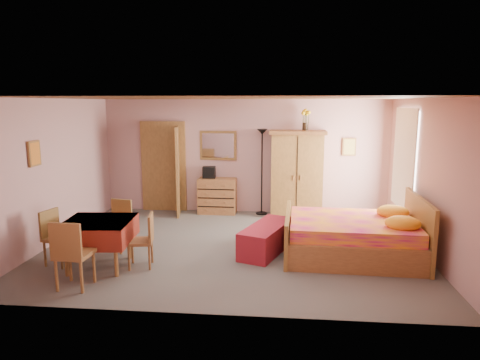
# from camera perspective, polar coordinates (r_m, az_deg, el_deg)

# --- Properties ---
(floor) EXTENTS (6.50, 6.50, 0.00)m
(floor) POSITION_cam_1_polar(r_m,az_deg,el_deg) (7.71, -0.96, -8.82)
(floor) COLOR #68635B
(floor) RESTS_ON ground
(ceiling) EXTENTS (6.50, 6.50, 0.00)m
(ceiling) POSITION_cam_1_polar(r_m,az_deg,el_deg) (7.29, -1.02, 10.87)
(ceiling) COLOR brown
(ceiling) RESTS_ON wall_back
(wall_back) EXTENTS (6.50, 0.10, 2.60)m
(wall_back) POSITION_cam_1_polar(r_m,az_deg,el_deg) (9.85, 0.62, 3.15)
(wall_back) COLOR tan
(wall_back) RESTS_ON floor
(wall_front) EXTENTS (6.50, 0.10, 2.60)m
(wall_front) POSITION_cam_1_polar(r_m,az_deg,el_deg) (4.97, -4.19, -4.04)
(wall_front) COLOR tan
(wall_front) RESTS_ON floor
(wall_left) EXTENTS (0.10, 5.00, 2.60)m
(wall_left) POSITION_cam_1_polar(r_m,az_deg,el_deg) (8.39, -23.63, 1.03)
(wall_left) COLOR tan
(wall_left) RESTS_ON floor
(wall_right) EXTENTS (0.10, 5.00, 2.60)m
(wall_right) POSITION_cam_1_polar(r_m,az_deg,el_deg) (7.74, 23.67, 0.30)
(wall_right) COLOR tan
(wall_right) RESTS_ON floor
(doorway) EXTENTS (1.06, 0.12, 2.15)m
(doorway) POSITION_cam_1_polar(r_m,az_deg,el_deg) (10.20, -10.10, 1.67)
(doorway) COLOR #9E6B35
(doorway) RESTS_ON floor
(window) EXTENTS (0.08, 1.40, 1.95)m
(window) POSITION_cam_1_polar(r_m,az_deg,el_deg) (8.84, 21.10, 2.61)
(window) COLOR white
(window) RESTS_ON wall_right
(picture_left) EXTENTS (0.04, 0.32, 0.42)m
(picture_left) POSITION_cam_1_polar(r_m,az_deg,el_deg) (7.81, -25.75, 3.20)
(picture_left) COLOR orange
(picture_left) RESTS_ON wall_left
(picture_back) EXTENTS (0.30, 0.04, 0.40)m
(picture_back) POSITION_cam_1_polar(r_m,az_deg,el_deg) (9.88, 14.36, 4.31)
(picture_back) COLOR #D8BF59
(picture_back) RESTS_ON wall_back
(chest_of_drawers) EXTENTS (0.87, 0.44, 0.81)m
(chest_of_drawers) POSITION_cam_1_polar(r_m,az_deg,el_deg) (9.86, -3.04, -2.12)
(chest_of_drawers) COLOR #9B6034
(chest_of_drawers) RESTS_ON floor
(wall_mirror) EXTENTS (0.86, 0.08, 0.68)m
(wall_mirror) POSITION_cam_1_polar(r_m,az_deg,el_deg) (9.89, -2.93, 4.62)
(wall_mirror) COLOR silver
(wall_mirror) RESTS_ON wall_back
(stereo) EXTENTS (0.30, 0.23, 0.27)m
(stereo) POSITION_cam_1_polar(r_m,az_deg,el_deg) (9.83, -4.14, 1.03)
(stereo) COLOR black
(stereo) RESTS_ON chest_of_drawers
(floor_lamp) EXTENTS (0.28, 0.28, 1.95)m
(floor_lamp) POSITION_cam_1_polar(r_m,az_deg,el_deg) (9.68, 2.93, 1.05)
(floor_lamp) COLOR black
(floor_lamp) RESTS_ON floor
(wardrobe) EXTENTS (1.25, 0.67, 1.92)m
(wardrobe) POSITION_cam_1_polar(r_m,az_deg,el_deg) (9.55, 7.60, 0.78)
(wardrobe) COLOR #A27337
(wardrobe) RESTS_ON floor
(sunflower_vase) EXTENTS (0.20, 0.20, 0.46)m
(sunflower_vase) POSITION_cam_1_polar(r_m,az_deg,el_deg) (9.52, 8.73, 7.96)
(sunflower_vase) COLOR yellow
(sunflower_vase) RESTS_ON wardrobe
(bed) EXTENTS (2.29, 1.84, 1.03)m
(bed) POSITION_cam_1_polar(r_m,az_deg,el_deg) (7.36, 14.69, -5.94)
(bed) COLOR #C6136F
(bed) RESTS_ON floor
(bench) EXTENTS (0.97, 1.49, 0.47)m
(bench) POSITION_cam_1_polar(r_m,az_deg,el_deg) (7.42, 3.63, -7.75)
(bench) COLOR maroon
(bench) RESTS_ON floor
(dining_table) EXTENTS (1.09, 1.09, 0.74)m
(dining_table) POSITION_cam_1_polar(r_m,az_deg,el_deg) (7.03, -18.26, -8.09)
(dining_table) COLOR maroon
(dining_table) RESTS_ON floor
(chair_south) EXTENTS (0.46, 0.46, 0.97)m
(chair_south) POSITION_cam_1_polar(r_m,az_deg,el_deg) (6.37, -21.21, -9.11)
(chair_south) COLOR #9E6735
(chair_south) RESTS_ON floor
(chair_north) EXTENTS (0.46, 0.46, 0.87)m
(chair_north) POSITION_cam_1_polar(r_m,az_deg,el_deg) (7.69, -16.11, -5.92)
(chair_north) COLOR #A16A36
(chair_north) RESTS_ON floor
(chair_west) EXTENTS (0.48, 0.48, 0.87)m
(chair_west) POSITION_cam_1_polar(r_m,az_deg,el_deg) (7.34, -22.92, -7.10)
(chair_west) COLOR olive
(chair_west) RESTS_ON floor
(chair_east) EXTENTS (0.44, 0.44, 0.84)m
(chair_east) POSITION_cam_1_polar(r_m,az_deg,el_deg) (6.86, -13.17, -7.89)
(chair_east) COLOR #955D32
(chair_east) RESTS_ON floor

